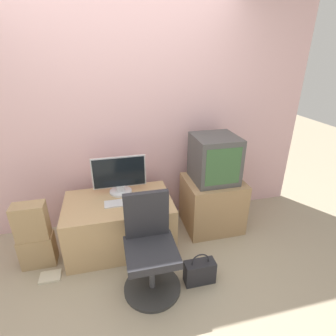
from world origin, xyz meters
TOP-DOWN VIEW (x-y plane):
  - ground_plane at (0.00, 0.00)m, footprint 12.00×12.00m
  - wall_back at (0.00, 1.32)m, footprint 4.40×0.05m
  - desk at (-0.12, 0.82)m, footprint 1.08×0.68m
  - side_stand at (0.96, 0.91)m, footprint 0.63×0.56m
  - main_monitor at (-0.07, 1.00)m, footprint 0.56×0.24m
  - keyboard at (-0.09, 0.77)m, footprint 0.31×0.13m
  - mouse at (0.14, 0.76)m, footprint 0.07×0.04m
  - crt_tv at (0.95, 0.92)m, footprint 0.46×0.47m
  - office_chair at (0.10, 0.20)m, footprint 0.50×0.50m
  - cardboard_box_lower at (-0.92, 0.72)m, footprint 0.31×0.18m
  - cardboard_box_upper at (-0.92, 0.72)m, footprint 0.29×0.16m
  - handbag at (0.53, 0.13)m, footprint 0.28×0.12m
  - book at (-0.80, 0.50)m, footprint 0.19×0.14m

SIDE VIEW (x-z plane):
  - ground_plane at x=0.00m, z-range 0.00..0.00m
  - book at x=-0.80m, z-range 0.00..0.02m
  - handbag at x=0.53m, z-range -0.04..0.27m
  - cardboard_box_lower at x=-0.92m, z-range 0.00..0.32m
  - desk at x=-0.12m, z-range 0.00..0.54m
  - side_stand at x=0.96m, z-range 0.00..0.60m
  - office_chair at x=0.10m, z-range -0.06..0.81m
  - cardboard_box_upper at x=-0.92m, z-range 0.32..0.67m
  - keyboard at x=-0.09m, z-range 0.54..0.55m
  - mouse at x=0.14m, z-range 0.54..0.57m
  - main_monitor at x=-0.07m, z-range 0.53..0.94m
  - crt_tv at x=0.95m, z-range 0.60..1.11m
  - wall_back at x=0.00m, z-range 0.00..2.60m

